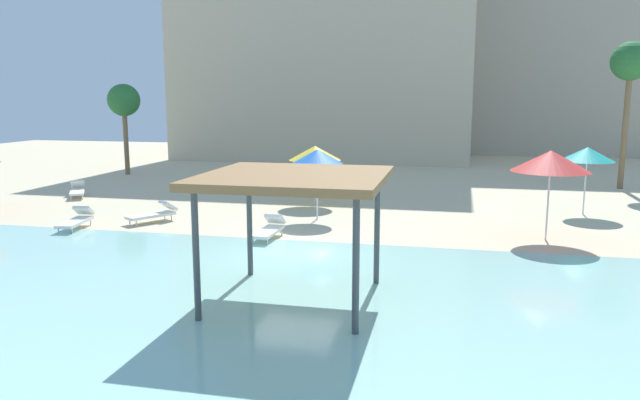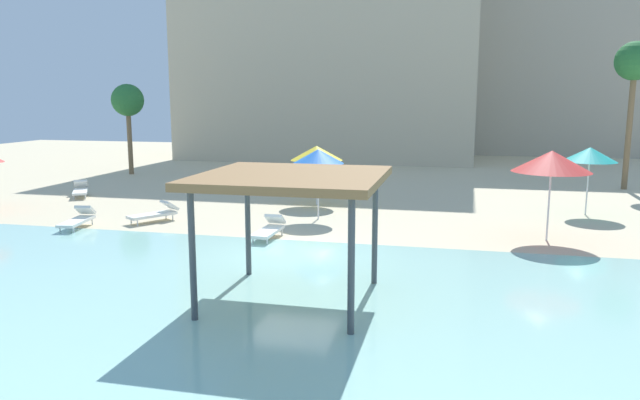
{
  "view_description": "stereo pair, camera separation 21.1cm",
  "coord_description": "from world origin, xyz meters",
  "px_view_note": "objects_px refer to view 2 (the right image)",
  "views": [
    {
      "loc": [
        4.4,
        -16.44,
        4.57
      ],
      "look_at": [
        0.32,
        2.0,
        1.3
      ],
      "focal_mm": 33.26,
      "sensor_mm": 36.0,
      "label": 1
    },
    {
      "loc": [
        4.61,
        -16.39,
        4.57
      ],
      "look_at": [
        0.32,
        2.0,
        1.3
      ],
      "focal_mm": 33.26,
      "sensor_mm": 36.0,
      "label": 2
    }
  ],
  "objects_px": {
    "beach_umbrella_teal_0": "(590,155)",
    "beach_umbrella_yellow_4": "(317,153)",
    "beach_umbrella_blue_2": "(318,156)",
    "beach_umbrella_red_3": "(552,161)",
    "lounge_chair_0": "(78,219)",
    "palm_tree_0": "(128,102)",
    "lounge_chair_2": "(156,213)",
    "shade_pavilion": "(291,182)",
    "palm_tree_1": "(635,65)",
    "lounge_chair_1": "(80,190)",
    "lounge_chair_3": "(269,229)"
  },
  "relations": [
    {
      "from": "shade_pavilion",
      "to": "lounge_chair_2",
      "type": "distance_m",
      "value": 10.67
    },
    {
      "from": "beach_umbrella_blue_2",
      "to": "lounge_chair_3",
      "type": "relative_size",
      "value": 1.39
    },
    {
      "from": "beach_umbrella_teal_0",
      "to": "lounge_chair_0",
      "type": "height_order",
      "value": "beach_umbrella_teal_0"
    },
    {
      "from": "beach_umbrella_teal_0",
      "to": "palm_tree_1",
      "type": "xyz_separation_m",
      "value": [
        3.26,
        7.58,
        3.74
      ]
    },
    {
      "from": "shade_pavilion",
      "to": "beach_umbrella_yellow_4",
      "type": "xyz_separation_m",
      "value": [
        -2.34,
        12.18,
        -0.5
      ]
    },
    {
      "from": "lounge_chair_1",
      "to": "lounge_chair_2",
      "type": "distance_m",
      "value": 7.59
    },
    {
      "from": "lounge_chair_0",
      "to": "beach_umbrella_blue_2",
      "type": "bearing_deg",
      "value": 103.91
    },
    {
      "from": "beach_umbrella_blue_2",
      "to": "lounge_chair_2",
      "type": "xyz_separation_m",
      "value": [
        -5.8,
        -1.8,
        -2.06
      ]
    },
    {
      "from": "lounge_chair_1",
      "to": "lounge_chair_2",
      "type": "xyz_separation_m",
      "value": [
        6.23,
        -4.34,
        0.0
      ]
    },
    {
      "from": "lounge_chair_0",
      "to": "lounge_chair_3",
      "type": "relative_size",
      "value": 1.03
    },
    {
      "from": "lounge_chair_0",
      "to": "palm_tree_0",
      "type": "bearing_deg",
      "value": -165.81
    },
    {
      "from": "beach_umbrella_red_3",
      "to": "beach_umbrella_teal_0",
      "type": "bearing_deg",
      "value": 66.63
    },
    {
      "from": "beach_umbrella_teal_0",
      "to": "beach_umbrella_red_3",
      "type": "bearing_deg",
      "value": -113.37
    },
    {
      "from": "beach_umbrella_yellow_4",
      "to": "palm_tree_0",
      "type": "distance_m",
      "value": 15.46
    },
    {
      "from": "beach_umbrella_teal_0",
      "to": "beach_umbrella_blue_2",
      "type": "distance_m",
      "value": 10.6
    },
    {
      "from": "shade_pavilion",
      "to": "palm_tree_1",
      "type": "height_order",
      "value": "palm_tree_1"
    },
    {
      "from": "beach_umbrella_teal_0",
      "to": "lounge_chair_3",
      "type": "bearing_deg",
      "value": -148.65
    },
    {
      "from": "lounge_chair_1",
      "to": "beach_umbrella_yellow_4",
      "type": "bearing_deg",
      "value": 60.68
    },
    {
      "from": "lounge_chair_2",
      "to": "lounge_chair_3",
      "type": "xyz_separation_m",
      "value": [
        4.97,
        -1.65,
        0.0
      ]
    },
    {
      "from": "beach_umbrella_yellow_4",
      "to": "beach_umbrella_teal_0",
      "type": "bearing_deg",
      "value": 0.95
    },
    {
      "from": "lounge_chair_2",
      "to": "lounge_chair_3",
      "type": "relative_size",
      "value": 1.01
    },
    {
      "from": "beach_umbrella_teal_0",
      "to": "beach_umbrella_blue_2",
      "type": "relative_size",
      "value": 1.0
    },
    {
      "from": "lounge_chair_0",
      "to": "lounge_chair_2",
      "type": "distance_m",
      "value": 2.7
    },
    {
      "from": "beach_umbrella_red_3",
      "to": "palm_tree_0",
      "type": "height_order",
      "value": "palm_tree_0"
    },
    {
      "from": "lounge_chair_1",
      "to": "palm_tree_0",
      "type": "relative_size",
      "value": 0.36
    },
    {
      "from": "shade_pavilion",
      "to": "palm_tree_1",
      "type": "bearing_deg",
      "value": 59.37
    },
    {
      "from": "lounge_chair_0",
      "to": "palm_tree_1",
      "type": "xyz_separation_m",
      "value": [
        21.28,
        14.25,
        5.8
      ]
    },
    {
      "from": "beach_umbrella_blue_2",
      "to": "lounge_chair_2",
      "type": "distance_m",
      "value": 6.41
    },
    {
      "from": "beach_umbrella_teal_0",
      "to": "lounge_chair_3",
      "type": "xyz_separation_m",
      "value": [
        -10.93,
        -6.66,
        -2.05
      ]
    },
    {
      "from": "palm_tree_0",
      "to": "beach_umbrella_yellow_4",
      "type": "bearing_deg",
      "value": -29.43
    },
    {
      "from": "beach_umbrella_red_3",
      "to": "lounge_chair_1",
      "type": "xyz_separation_m",
      "value": [
        -20.03,
        4.17,
        -2.25
      ]
    },
    {
      "from": "shade_pavilion",
      "to": "beach_umbrella_blue_2",
      "type": "height_order",
      "value": "shade_pavilion"
    },
    {
      "from": "beach_umbrella_teal_0",
      "to": "beach_umbrella_yellow_4",
      "type": "bearing_deg",
      "value": -179.05
    },
    {
      "from": "beach_umbrella_teal_0",
      "to": "lounge_chair_3",
      "type": "distance_m",
      "value": 12.97
    },
    {
      "from": "lounge_chair_1",
      "to": "palm_tree_1",
      "type": "distance_m",
      "value": 27.32
    },
    {
      "from": "beach_umbrella_red_3",
      "to": "palm_tree_0",
      "type": "distance_m",
      "value": 25.33
    },
    {
      "from": "beach_umbrella_yellow_4",
      "to": "lounge_chair_2",
      "type": "bearing_deg",
      "value": -136.04
    },
    {
      "from": "palm_tree_0",
      "to": "lounge_chair_2",
      "type": "bearing_deg",
      "value": -56.04
    },
    {
      "from": "palm_tree_0",
      "to": "palm_tree_1",
      "type": "xyz_separation_m",
      "value": [
        27.48,
        0.23,
        1.81
      ]
    },
    {
      "from": "beach_umbrella_teal_0",
      "to": "palm_tree_0",
      "type": "xyz_separation_m",
      "value": [
        -24.23,
        7.35,
        1.93
      ]
    },
    {
      "from": "shade_pavilion",
      "to": "lounge_chair_1",
      "type": "distance_m",
      "value": 18.07
    },
    {
      "from": "beach_umbrella_blue_2",
      "to": "lounge_chair_3",
      "type": "xyz_separation_m",
      "value": [
        -0.83,
        -3.45,
        -2.06
      ]
    },
    {
      "from": "lounge_chair_2",
      "to": "shade_pavilion",
      "type": "bearing_deg",
      "value": 77.15
    },
    {
      "from": "beach_umbrella_teal_0",
      "to": "lounge_chair_2",
      "type": "relative_size",
      "value": 1.39
    },
    {
      "from": "beach_umbrella_blue_2",
      "to": "beach_umbrella_red_3",
      "type": "height_order",
      "value": "beach_umbrella_red_3"
    },
    {
      "from": "lounge_chair_1",
      "to": "beach_umbrella_teal_0",
      "type": "bearing_deg",
      "value": 59.9
    },
    {
      "from": "lounge_chair_0",
      "to": "lounge_chair_2",
      "type": "bearing_deg",
      "value": 118.29
    },
    {
      "from": "beach_umbrella_teal_0",
      "to": "lounge_chair_0",
      "type": "bearing_deg",
      "value": -159.69
    },
    {
      "from": "shade_pavilion",
      "to": "beach_umbrella_teal_0",
      "type": "height_order",
      "value": "shade_pavilion"
    },
    {
      "from": "beach_umbrella_yellow_4",
      "to": "lounge_chair_1",
      "type": "bearing_deg",
      "value": -177.46
    }
  ]
}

